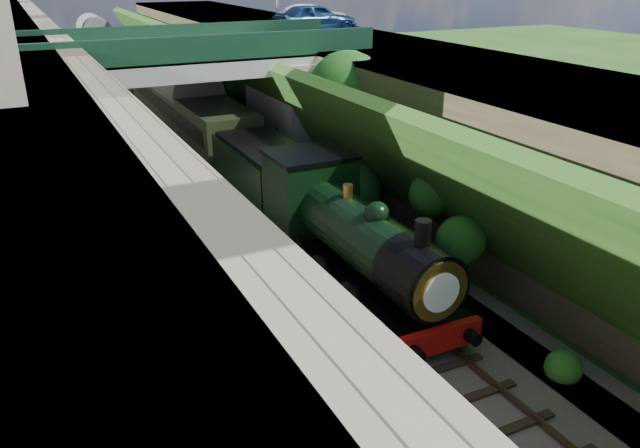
{
  "coord_description": "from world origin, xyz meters",
  "views": [
    {
      "loc": [
        -7.77,
        -6.29,
        10.15
      ],
      "look_at": [
        0.0,
        9.54,
        2.74
      ],
      "focal_mm": 35.0,
      "sensor_mm": 36.0,
      "label": 1
    }
  ],
  "objects_px": {
    "tender": "(266,181)",
    "tree": "(347,93)",
    "road_bridge": "(209,95)",
    "car_silver": "(312,16)",
    "car_blue": "(315,18)",
    "locomotive": "(349,239)"
  },
  "relations": [
    {
      "from": "road_bridge",
      "to": "car_blue",
      "type": "distance_m",
      "value": 9.72
    },
    {
      "from": "tender",
      "to": "tree",
      "type": "bearing_deg",
      "value": 18.51
    },
    {
      "from": "car_silver",
      "to": "locomotive",
      "type": "relative_size",
      "value": 0.43
    },
    {
      "from": "car_blue",
      "to": "locomotive",
      "type": "xyz_separation_m",
      "value": [
        -7.78,
        -18.71,
        -5.22
      ]
    },
    {
      "from": "tree",
      "to": "locomotive",
      "type": "xyz_separation_m",
      "value": [
        -4.71,
        -8.94,
        -2.75
      ]
    },
    {
      "from": "car_blue",
      "to": "car_silver",
      "type": "relative_size",
      "value": 1.15
    },
    {
      "from": "road_bridge",
      "to": "car_blue",
      "type": "bearing_deg",
      "value": 29.46
    },
    {
      "from": "tree",
      "to": "tender",
      "type": "relative_size",
      "value": 1.1
    },
    {
      "from": "road_bridge",
      "to": "car_silver",
      "type": "xyz_separation_m",
      "value": [
        9.38,
        7.74,
        2.9
      ]
    },
    {
      "from": "car_silver",
      "to": "tender",
      "type": "xyz_separation_m",
      "value": [
        -9.12,
        -14.55,
        -5.36
      ]
    },
    {
      "from": "road_bridge",
      "to": "locomotive",
      "type": "relative_size",
      "value": 1.56
    },
    {
      "from": "road_bridge",
      "to": "car_blue",
      "type": "height_order",
      "value": "car_blue"
    },
    {
      "from": "tree",
      "to": "car_silver",
      "type": "xyz_separation_m",
      "value": [
        4.41,
        12.97,
        2.33
      ]
    },
    {
      "from": "road_bridge",
      "to": "car_silver",
      "type": "bearing_deg",
      "value": 39.54
    },
    {
      "from": "car_silver",
      "to": "locomotive",
      "type": "distance_m",
      "value": 24.27
    },
    {
      "from": "car_silver",
      "to": "tender",
      "type": "distance_m",
      "value": 17.99
    },
    {
      "from": "car_blue",
      "to": "car_silver",
      "type": "distance_m",
      "value": 3.47
    },
    {
      "from": "road_bridge",
      "to": "tender",
      "type": "bearing_deg",
      "value": -87.85
    },
    {
      "from": "tree",
      "to": "car_silver",
      "type": "bearing_deg",
      "value": 71.22
    },
    {
      "from": "tree",
      "to": "car_blue",
      "type": "height_order",
      "value": "car_blue"
    },
    {
      "from": "tree",
      "to": "car_blue",
      "type": "relative_size",
      "value": 1.3
    },
    {
      "from": "tree",
      "to": "car_silver",
      "type": "distance_m",
      "value": 13.89
    }
  ]
}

